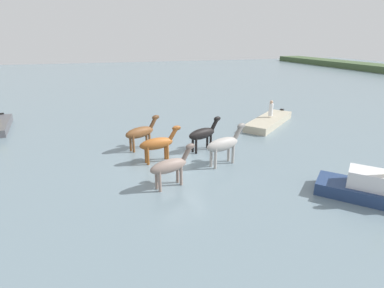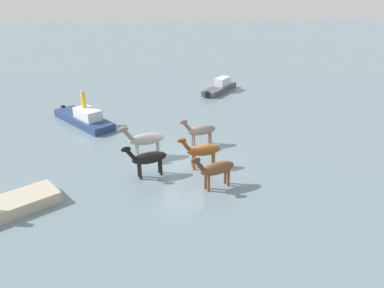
% 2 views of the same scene
% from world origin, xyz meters
% --- Properties ---
extents(ground_plane, '(140.63, 140.63, 0.00)m').
position_xyz_m(ground_plane, '(0.00, 0.00, 0.00)').
color(ground_plane, slate).
extents(horse_mid_herd, '(1.29, 2.58, 2.03)m').
position_xyz_m(horse_mid_herd, '(0.78, 2.14, 1.12)').
color(horse_mid_herd, '#9E9993').
rests_on(horse_mid_herd, ground_plane).
extents(horse_gray_outer, '(0.91, 2.39, 1.85)m').
position_xyz_m(horse_gray_outer, '(-0.59, -1.03, 1.02)').
color(horse_gray_outer, brown).
rests_on(horse_gray_outer, ground_plane).
extents(horse_dark_mare, '(1.09, 2.30, 1.80)m').
position_xyz_m(horse_dark_mare, '(2.41, -1.06, 0.99)').
color(horse_dark_mare, gray).
rests_on(horse_dark_mare, ground_plane).
extents(horse_lead, '(1.26, 2.35, 1.86)m').
position_xyz_m(horse_lead, '(-1.52, 1.79, 1.03)').
color(horse_lead, black).
rests_on(horse_lead, ground_plane).
extents(horse_rear_stallion, '(1.43, 2.32, 1.88)m').
position_xyz_m(horse_rear_stallion, '(-2.79, -1.62, 1.04)').
color(horse_rear_stallion, brown).
rests_on(horse_rear_stallion, ground_plane).
extents(boat_tender_starboard, '(5.26, 5.06, 1.37)m').
position_xyz_m(boat_tender_starboard, '(6.37, 6.98, 0.33)').
color(boat_tender_starboard, navy).
rests_on(boat_tender_starboard, ground_plane).
extents(boat_dinghy_port, '(4.34, 3.41, 1.33)m').
position_xyz_m(boat_dinghy_port, '(14.44, -3.26, 0.31)').
color(boat_dinghy_port, '#4C4C51').
rests_on(boat_dinghy_port, ground_plane).
extents(person_helmsman_aft, '(0.32, 0.32, 1.19)m').
position_xyz_m(person_helmsman_aft, '(6.36, 6.87, 1.77)').
color(person_helmsman_aft, yellow).
rests_on(person_helmsman_aft, boat_tender_starboard).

